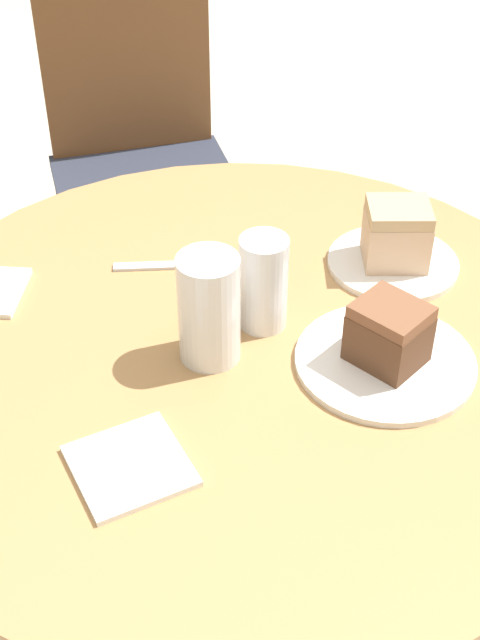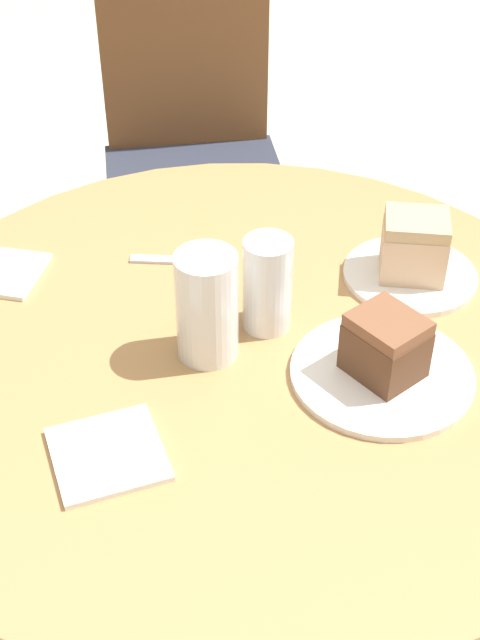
{
  "view_description": "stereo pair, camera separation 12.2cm",
  "coord_description": "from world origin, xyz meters",
  "views": [
    {
      "loc": [
        -0.22,
        -0.92,
        1.51
      ],
      "look_at": [
        0.0,
        0.0,
        0.75
      ],
      "focal_mm": 50.0,
      "sensor_mm": 36.0,
      "label": 1
    },
    {
      "loc": [
        -0.1,
        -0.95,
        1.51
      ],
      "look_at": [
        0.0,
        0.0,
        0.75
      ],
      "focal_mm": 50.0,
      "sensor_mm": 36.0,
      "label": 2
    }
  ],
  "objects": [
    {
      "name": "spoon",
      "position": [
        -0.07,
        0.21,
        0.71
      ],
      "size": [
        0.16,
        0.04,
        0.0
      ],
      "rotation": [
        0.0,
        0.0,
        2.97
      ],
      "color": "silver",
      "rests_on": "table"
    },
    {
      "name": "glass_water",
      "position": [
        -0.05,
        -0.02,
        0.78
      ],
      "size": [
        0.08,
        0.08,
        0.16
      ],
      "color": "silver",
      "rests_on": "table"
    },
    {
      "name": "ground_plane",
      "position": [
        0.0,
        0.0,
        0.0
      ],
      "size": [
        8.0,
        8.0,
        0.0
      ],
      "primitive_type": "plane",
      "color": "beige"
    },
    {
      "name": "plate_far",
      "position": [
        0.18,
        -0.09,
        0.72
      ],
      "size": [
        0.25,
        0.25,
        0.01
      ],
      "color": "white",
      "rests_on": "table"
    },
    {
      "name": "napkin_stack",
      "position": [
        -0.18,
        -0.2,
        0.71
      ],
      "size": [
        0.16,
        0.16,
        0.01
      ],
      "rotation": [
        0.0,
        0.0,
        0.24
      ],
      "color": "white",
      "rests_on": "table"
    },
    {
      "name": "cake_slice_far",
      "position": [
        0.18,
        -0.09,
        0.76
      ],
      "size": [
        0.12,
        0.12,
        0.09
      ],
      "rotation": [
        0.0,
        0.0,
        0.59
      ],
      "color": "brown",
      "rests_on": "plate_far"
    },
    {
      "name": "chair",
      "position": [
        -0.01,
        0.95,
        0.51
      ],
      "size": [
        0.43,
        0.47,
        1.0
      ],
      "rotation": [
        0.0,
        0.0,
        0.04
      ],
      "color": "brown",
      "rests_on": "ground_plane"
    },
    {
      "name": "plate_near",
      "position": [
        0.27,
        0.13,
        0.72
      ],
      "size": [
        0.2,
        0.2,
        0.01
      ],
      "color": "white",
      "rests_on": "table"
    },
    {
      "name": "cake_slice_near",
      "position": [
        0.27,
        0.13,
        0.77
      ],
      "size": [
        0.11,
        0.1,
        0.1
      ],
      "rotation": [
        0.0,
        0.0,
        4.48
      ],
      "color": "beige",
      "rests_on": "plate_near"
    },
    {
      "name": "napkin_side",
      "position": [
        -0.35,
        0.2,
        0.71
      ],
      "size": [
        0.15,
        0.15,
        0.01
      ],
      "rotation": [
        0.0,
        0.0,
        -0.32
      ],
      "color": "white",
      "rests_on": "table"
    },
    {
      "name": "glass_lemonade",
      "position": [
        0.04,
        0.04,
        0.77
      ],
      "size": [
        0.07,
        0.07,
        0.14
      ],
      "color": "beige",
      "rests_on": "table"
    },
    {
      "name": "table",
      "position": [
        0.0,
        0.0,
        0.56
      ],
      "size": [
        1.03,
        1.03,
        0.71
      ],
      "color": "tan",
      "rests_on": "ground_plane"
    }
  ]
}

